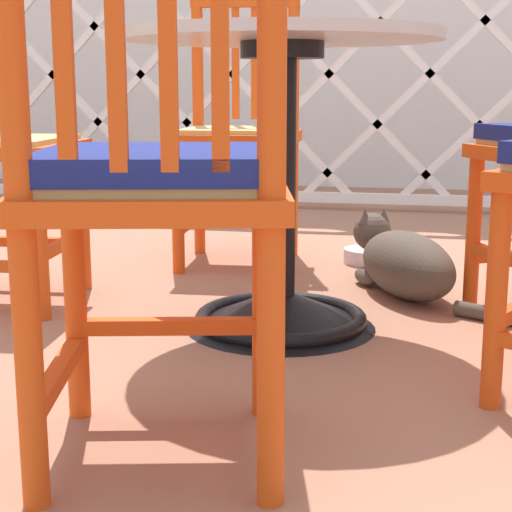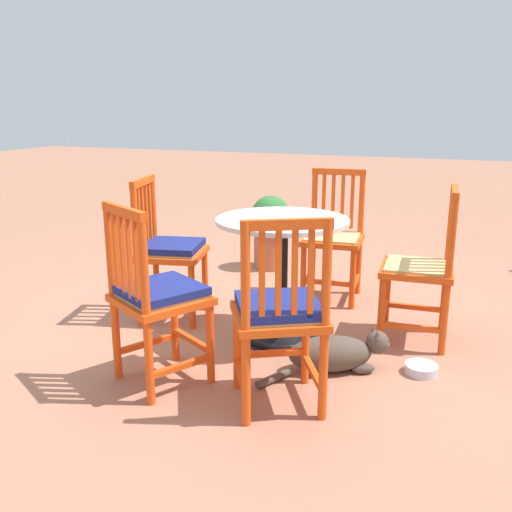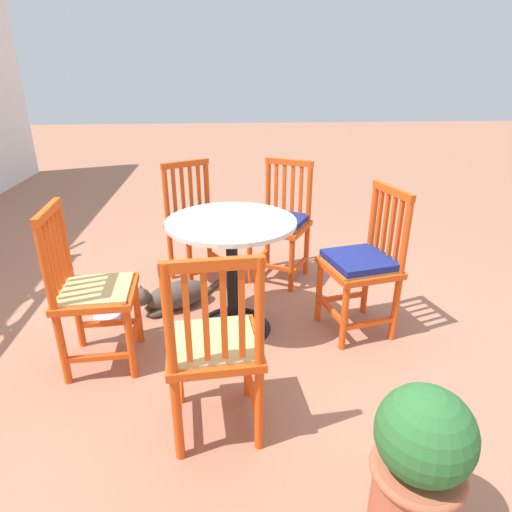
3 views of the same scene
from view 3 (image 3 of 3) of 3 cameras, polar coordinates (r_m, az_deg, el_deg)
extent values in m
plane|color=#A36B51|center=(2.77, -0.49, -10.16)|extent=(24.00, 24.00, 0.00)
cone|color=black|center=(2.80, -2.99, -8.59)|extent=(0.48, 0.48, 0.10)
torus|color=black|center=(2.81, -2.98, -9.03)|extent=(0.44, 0.44, 0.04)
cylinder|color=black|center=(2.65, -3.13, -2.64)|extent=(0.07, 0.07, 0.66)
cylinder|color=black|center=(2.53, -3.28, 3.76)|extent=(0.20, 0.20, 0.04)
cylinder|color=silver|center=(2.51, -3.30, 4.46)|extent=(0.76, 0.76, 0.02)
cylinder|color=#E04C14|center=(2.68, -15.34, -6.68)|extent=(0.04, 0.04, 0.45)
cylinder|color=#E04C14|center=(2.39, -16.21, -10.70)|extent=(0.04, 0.04, 0.45)
cylinder|color=#E04C14|center=(2.65, -23.16, -2.58)|extent=(0.04, 0.04, 0.91)
cylinder|color=#E04C14|center=(2.36, -25.06, -6.13)|extent=(0.04, 0.04, 0.91)
cube|color=#E04C14|center=(2.75, -18.70, -8.35)|extent=(0.05, 0.34, 0.03)
cube|color=#E04C14|center=(2.47, -19.97, -12.42)|extent=(0.05, 0.34, 0.03)
cube|color=#E04C14|center=(2.57, -15.62, -9.62)|extent=(0.34, 0.05, 0.03)
cube|color=#E04C14|center=(2.47, -20.18, -4.58)|extent=(0.42, 0.42, 0.04)
cube|color=tan|center=(2.46, -20.25, -4.13)|extent=(0.37, 0.37, 0.02)
cube|color=#E04C14|center=(2.51, -24.31, 1.39)|extent=(0.03, 0.02, 0.39)
cube|color=#E04C14|center=(2.45, -24.70, 0.81)|extent=(0.03, 0.02, 0.39)
cube|color=#E04C14|center=(2.39, -25.12, 0.19)|extent=(0.03, 0.02, 0.39)
cube|color=#E04C14|center=(2.33, -25.55, -0.45)|extent=(0.03, 0.02, 0.39)
cube|color=#E04C14|center=(2.35, -25.76, 5.23)|extent=(0.38, 0.06, 0.04)
cylinder|color=#E04C14|center=(2.18, -10.28, -13.84)|extent=(0.04, 0.04, 0.45)
cylinder|color=#E04C14|center=(2.19, -1.12, -13.19)|extent=(0.04, 0.04, 0.45)
cylinder|color=#E04C14|center=(1.77, -10.85, -14.46)|extent=(0.04, 0.04, 0.91)
cylinder|color=#E04C14|center=(1.78, 0.44, -13.62)|extent=(0.04, 0.04, 0.91)
cube|color=#E04C14|center=(2.10, -10.12, -18.48)|extent=(0.34, 0.06, 0.03)
cube|color=#E04C14|center=(2.11, -0.40, -17.75)|extent=(0.34, 0.06, 0.03)
cube|color=#E04C14|center=(2.21, -5.62, -14.70)|extent=(0.06, 0.34, 0.03)
cube|color=#E04C14|center=(1.92, -5.56, -11.60)|extent=(0.43, 0.43, 0.04)
cube|color=tan|center=(1.91, -5.58, -11.06)|extent=(0.38, 0.38, 0.02)
cube|color=#E04C14|center=(1.64, -9.04, -8.07)|extent=(0.02, 0.03, 0.39)
cube|color=#E04C14|center=(1.64, -6.65, -7.92)|extent=(0.02, 0.03, 0.39)
cube|color=#E04C14|center=(1.64, -4.26, -7.75)|extent=(0.02, 0.03, 0.39)
cube|color=#E04C14|center=(1.65, -1.89, -7.57)|extent=(0.02, 0.03, 0.39)
cube|color=#E04C14|center=(1.54, -5.74, -1.13)|extent=(0.06, 0.38, 0.04)
cylinder|color=#E04C14|center=(2.57, 11.54, -7.67)|extent=(0.04, 0.04, 0.45)
cylinder|color=#E04C14|center=(2.83, 8.31, -4.37)|extent=(0.04, 0.04, 0.45)
cylinder|color=#E04C14|center=(2.64, 18.46, -1.99)|extent=(0.04, 0.04, 0.91)
cylinder|color=#E04C14|center=(2.89, 14.67, 0.71)|extent=(0.04, 0.04, 0.91)
cube|color=#E04C14|center=(2.69, 14.62, -8.57)|extent=(0.10, 0.34, 0.03)
cube|color=#E04C14|center=(2.94, 11.22, -5.34)|extent=(0.10, 0.34, 0.03)
cube|color=#E04C14|center=(2.73, 9.76, -6.95)|extent=(0.34, 0.10, 0.03)
cube|color=#E04C14|center=(2.68, 13.38, -1.47)|extent=(0.48, 0.48, 0.04)
cube|color=tan|center=(2.68, 13.42, -1.05)|extent=(0.42, 0.42, 0.02)
cube|color=#E04C14|center=(2.60, 18.23, 3.10)|extent=(0.03, 0.02, 0.39)
cube|color=#E04C14|center=(2.66, 17.41, 3.59)|extent=(0.03, 0.02, 0.39)
cube|color=#E04C14|center=(2.71, 16.62, 4.06)|extent=(0.03, 0.02, 0.39)
cube|color=#E04C14|center=(2.76, 15.86, 4.51)|extent=(0.03, 0.02, 0.39)
cube|color=#E04C14|center=(2.62, 17.55, 8.15)|extent=(0.38, 0.12, 0.04)
cube|color=navy|center=(2.66, 13.48, -0.46)|extent=(0.43, 0.43, 0.04)
cylinder|color=#E04C14|center=(3.18, 4.69, -0.99)|extent=(0.04, 0.04, 0.45)
cylinder|color=#E04C14|center=(3.30, -0.84, 0.02)|extent=(0.04, 0.04, 0.45)
cylinder|color=#E04C14|center=(3.40, 6.84, 4.69)|extent=(0.04, 0.04, 0.91)
cylinder|color=#E04C14|center=(3.51, 1.56, 5.46)|extent=(0.04, 0.04, 0.91)
cube|color=#E04C14|center=(3.36, 5.66, -1.24)|extent=(0.31, 0.19, 0.03)
cube|color=#E04C14|center=(3.48, 0.39, -0.27)|extent=(0.31, 0.19, 0.03)
cube|color=#E04C14|center=(3.26, 1.86, -1.36)|extent=(0.19, 0.31, 0.03)
cube|color=#E04C14|center=(3.31, 3.08, 3.88)|extent=(0.55, 0.55, 0.04)
cube|color=tan|center=(3.30, 3.09, 4.24)|extent=(0.48, 0.48, 0.02)
cube|color=#E04C14|center=(3.36, 5.91, 8.50)|extent=(0.03, 0.03, 0.39)
cube|color=#E04C14|center=(3.38, 4.81, 8.63)|extent=(0.03, 0.03, 0.39)
cube|color=#E04C14|center=(3.40, 3.73, 8.77)|extent=(0.03, 0.03, 0.39)
cube|color=#E04C14|center=(3.42, 2.66, 8.89)|extent=(0.03, 0.03, 0.39)
cube|color=#E04C14|center=(3.34, 4.38, 12.19)|extent=(0.21, 0.35, 0.04)
cube|color=navy|center=(3.29, 3.10, 4.74)|extent=(0.49, 0.49, 0.04)
cylinder|color=#E04C14|center=(3.30, -3.35, -0.06)|extent=(0.04, 0.04, 0.45)
cylinder|color=#E04C14|center=(3.15, -8.65, -1.43)|extent=(0.04, 0.04, 0.45)
cylinder|color=#E04C14|center=(3.49, -6.33, 5.23)|extent=(0.04, 0.04, 0.91)
cylinder|color=#E04C14|center=(3.36, -11.45, 4.16)|extent=(0.04, 0.04, 0.91)
cube|color=#E04C14|center=(3.47, -4.77, -0.43)|extent=(0.31, 0.19, 0.03)
cube|color=#E04C14|center=(3.33, -9.85, -1.74)|extent=(0.31, 0.19, 0.03)
cube|color=#E04C14|center=(3.24, -5.90, -1.62)|extent=(0.19, 0.31, 0.03)
cube|color=#E04C14|center=(3.29, -7.51, 3.57)|extent=(0.55, 0.55, 0.04)
cube|color=tan|center=(3.28, -7.53, 3.93)|extent=(0.48, 0.48, 0.02)
cube|color=#E04C14|center=(3.40, -7.51, 8.63)|extent=(0.03, 0.03, 0.39)
cube|color=#E04C14|center=(3.37, -8.55, 8.44)|extent=(0.03, 0.03, 0.39)
cube|color=#E04C14|center=(3.35, -9.60, 8.26)|extent=(0.03, 0.03, 0.39)
cube|color=#E04C14|center=(3.32, -10.67, 8.06)|extent=(0.03, 0.03, 0.39)
cube|color=#E04C14|center=(3.31, -9.30, 11.86)|extent=(0.22, 0.35, 0.04)
cube|color=navy|center=(3.27, -7.56, 4.43)|extent=(0.49, 0.49, 0.04)
ellipsoid|color=#4C4238|center=(3.06, -10.28, -5.05)|extent=(0.38, 0.48, 0.19)
ellipsoid|color=silver|center=(3.04, -12.01, -5.66)|extent=(0.22, 0.23, 0.14)
sphere|color=#4C4238|center=(2.97, -14.82, -5.24)|extent=(0.12, 0.12, 0.12)
ellipsoid|color=silver|center=(2.96, -15.57, -5.63)|extent=(0.07, 0.06, 0.04)
cone|color=#4C4238|center=(2.92, -14.51, -4.51)|extent=(0.04, 0.04, 0.04)
cone|color=#4C4238|center=(2.97, -14.90, -4.01)|extent=(0.04, 0.04, 0.04)
ellipsoid|color=#4C4238|center=(3.00, -12.71, -7.34)|extent=(0.10, 0.13, 0.05)
ellipsoid|color=#4C4238|center=(3.09, -13.42, -6.44)|extent=(0.10, 0.13, 0.05)
cylinder|color=#4C4238|center=(3.28, -5.85, -4.17)|extent=(0.21, 0.14, 0.04)
cylinder|color=#B25B3D|center=(1.80, 19.78, -27.93)|extent=(0.28, 0.28, 0.32)
torus|color=#B25B3D|center=(1.69, 20.47, -24.90)|extent=(0.32, 0.32, 0.04)
sphere|color=#2D6B33|center=(1.58, 21.32, -20.96)|extent=(0.32, 0.32, 0.32)
cylinder|color=silver|center=(3.06, -18.94, -7.57)|extent=(0.17, 0.17, 0.05)
camera|label=1|loc=(3.51, 30.98, 4.57)|focal=57.71mm
camera|label=2|loc=(5.43, -15.76, 20.63)|focal=39.49mm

